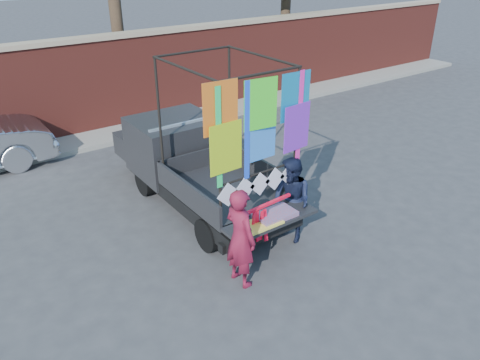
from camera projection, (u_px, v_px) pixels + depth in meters
ground at (259, 239)px, 8.44m from camera, size 90.00×90.00×0.00m
brick_wall at (105, 83)px, 12.91m from camera, size 30.00×0.45×2.61m
curb at (121, 133)px, 12.98m from camera, size 30.00×1.20×0.12m
pickup_truck at (187, 161)px, 9.59m from camera, size 1.96×4.91×3.09m
woman at (240, 238)px, 7.03m from camera, size 0.44×0.62×1.63m
man at (291, 200)px, 8.12m from camera, size 0.61×0.77×1.56m
streamer_bundle at (263, 217)px, 7.48m from camera, size 0.97×0.13×0.67m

